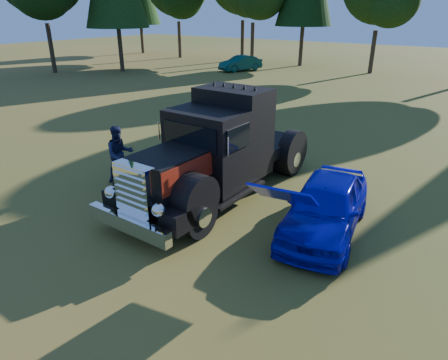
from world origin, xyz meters
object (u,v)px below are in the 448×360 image
diamond_t_truck (215,154)px  spectator_far (120,154)px  hotrod_coupe (325,206)px  distant_teal_car (241,63)px  spectator_near (176,150)px

diamond_t_truck → spectator_far: bearing=-164.0°
diamond_t_truck → spectator_far: size_ratio=4.01×
hotrod_coupe → distant_teal_car: hotrod_coupe is taller
diamond_t_truck → hotrod_coupe: size_ratio=1.63×
diamond_t_truck → distant_teal_car: size_ratio=1.83×
spectator_far → distant_teal_car: size_ratio=0.46×
hotrod_coupe → spectator_near: 5.29m
diamond_t_truck → distant_teal_car: diamond_t_truck is taller
spectator_far → distant_teal_car: bearing=50.1°
spectator_near → spectator_far: 1.74m
spectator_far → distant_teal_car: (-10.46, 22.58, -0.25)m
diamond_t_truck → hotrod_coupe: (3.39, -0.14, -0.58)m
diamond_t_truck → spectator_near: bearing=168.5°
diamond_t_truck → spectator_far: diamond_t_truck is taller
spectator_far → spectator_near: bearing=-18.7°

